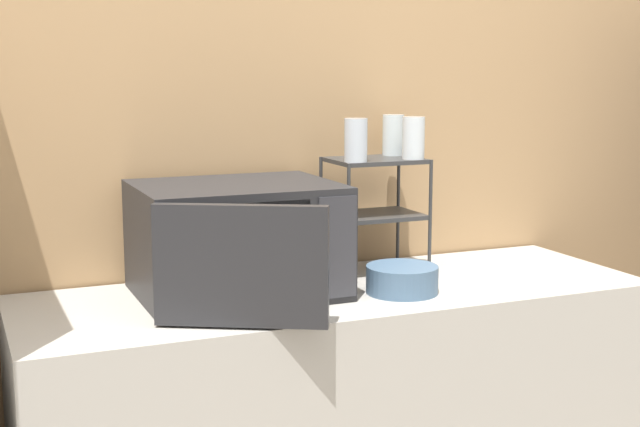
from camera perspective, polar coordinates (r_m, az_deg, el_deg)
The scene contains 7 objects.
wall_back at distance 2.60m, azimuth -1.77°, elevation 5.52°, with size 8.00×0.06×2.60m.
microwave at distance 2.29m, azimuth -5.35°, elevation -1.73°, with size 0.52×0.61×0.29m.
dish_rack at distance 2.53m, azimuth 3.54°, elevation 1.46°, with size 0.26×0.20×0.33m.
glass_front_left at distance 2.42m, azimuth 2.30°, elevation 4.72°, with size 0.06×0.06×0.12m.
glass_back_right at distance 2.61m, azimuth 4.71°, elevation 5.03°, with size 0.06×0.06×0.12m.
glass_front_right at distance 2.50m, azimuth 6.00°, elevation 4.83°, with size 0.06×0.06×0.12m.
bowl at distance 2.34m, azimuth 5.28°, elevation -4.24°, with size 0.19×0.19×0.07m.
Camera 1 is at (-0.94, -1.81, 1.48)m, focal length 50.00 mm.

